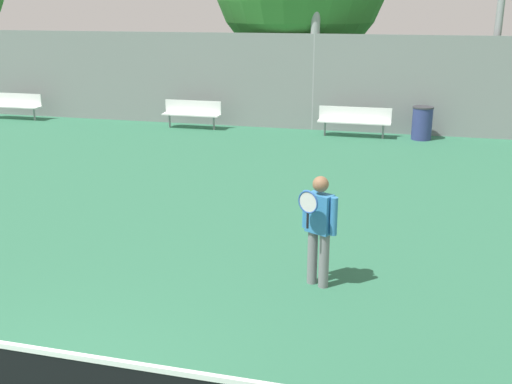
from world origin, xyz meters
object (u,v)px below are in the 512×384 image
Objects in this scene: trash_bin at (422,123)px; bench_courtside_far at (192,111)px; tennis_player at (319,225)px; bench_courtside_near at (354,118)px; bench_adjacent_court at (14,103)px.

bench_courtside_far is at bearing -179.25° from trash_bin.
tennis_player reaches higher than bench_courtside_near.
bench_courtside_near is 1.15× the size of bench_courtside_far.
bench_courtside_near is at bearing 0.00° from bench_adjacent_court.
bench_courtside_near is (-0.48, 10.11, -0.35)m from tennis_player.
bench_adjacent_court is 2.13× the size of trash_bin.
tennis_player is 10.13m from bench_courtside_near.
bench_adjacent_court is at bearing -179.61° from trash_bin.
bench_adjacent_court is (-11.58, -0.00, -0.00)m from bench_courtside_near.
bench_adjacent_court is at bearing -180.00° from bench_courtside_near.
bench_courtside_far is at bearing -179.99° from bench_courtside_near.
bench_courtside_near is 2.23× the size of trash_bin.
bench_courtside_far is 7.04m from trash_bin.
tennis_player is 0.77× the size of bench_adjacent_court.
trash_bin is (7.04, 0.09, -0.06)m from bench_courtside_far.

